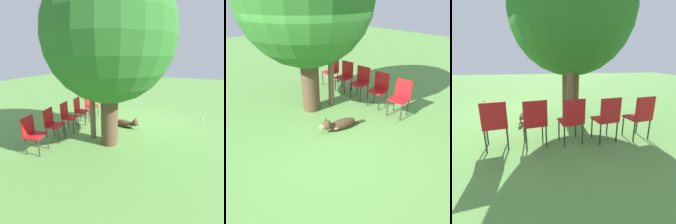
# 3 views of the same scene
# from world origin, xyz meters

# --- Properties ---
(ground_plane) EXTENTS (30.00, 30.00, 0.00)m
(ground_plane) POSITION_xyz_m (0.00, 0.00, 0.00)
(ground_plane) COLOR #609947
(dog) EXTENTS (1.20, 0.36, 0.39)m
(dog) POSITION_xyz_m (0.33, 0.10, 0.14)
(dog) COLOR #513823
(dog) RESTS_ON ground_plane
(fence_post) EXTENTS (0.16, 0.16, 1.42)m
(fence_post) POSITION_xyz_m (1.01, 1.26, 0.72)
(fence_post) COLOR brown
(fence_post) RESTS_ON ground_plane
(red_chair_0) EXTENTS (0.49, 0.50, 0.95)m
(red_chair_0) POSITION_xyz_m (2.00, -0.33, 0.55)
(red_chair_0) COLOR red
(red_chair_0) RESTS_ON ground_plane
(red_chair_1) EXTENTS (0.49, 0.50, 0.95)m
(red_chair_1) POSITION_xyz_m (2.01, 0.39, 0.55)
(red_chair_1) COLOR red
(red_chair_1) RESTS_ON ground_plane
(red_chair_2) EXTENTS (0.49, 0.50, 0.95)m
(red_chair_2) POSITION_xyz_m (2.02, 1.11, 0.55)
(red_chair_2) COLOR red
(red_chair_2) RESTS_ON ground_plane
(red_chair_3) EXTENTS (0.49, 0.50, 0.95)m
(red_chair_3) POSITION_xyz_m (2.02, 1.83, 0.55)
(red_chair_3) COLOR red
(red_chair_3) RESTS_ON ground_plane
(red_chair_4) EXTENTS (0.49, 0.50, 0.95)m
(red_chair_4) POSITION_xyz_m (2.03, 2.55, 0.55)
(red_chair_4) COLOR red
(red_chair_4) RESTS_ON ground_plane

